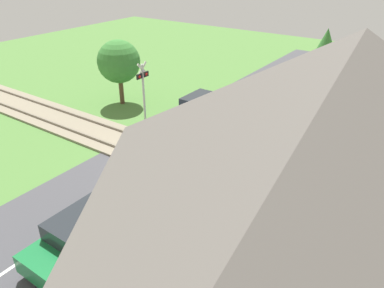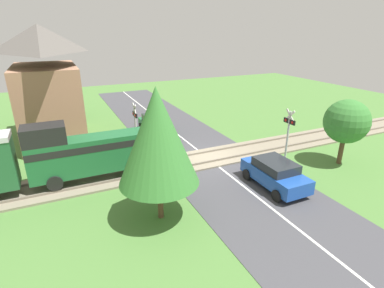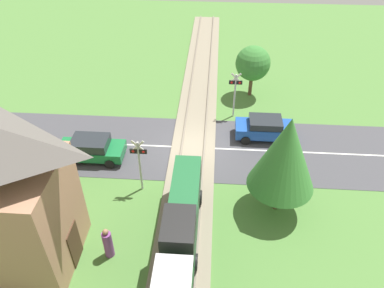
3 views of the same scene
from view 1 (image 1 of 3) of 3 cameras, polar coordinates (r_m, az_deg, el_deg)
name	(u,v)px [view 1 (image 1 of 3)]	position (r m, az deg, el deg)	size (l,w,h in m)	color
ground_plane	(172,160)	(17.34, -3.12, -2.51)	(60.00, 60.00, 0.00)	#4C7A38
road_surface	(172,160)	(17.34, -3.12, -2.48)	(48.00, 6.40, 0.02)	#424247
track_bed	(172,159)	(17.31, -3.13, -2.32)	(2.80, 48.00, 0.24)	gray
car_near_crossing	(201,108)	(21.12, 1.37, 5.58)	(3.81, 1.85, 1.46)	#1E4CA8
car_far_side	(88,233)	(12.51, -15.61, -12.94)	(4.01, 1.90, 1.45)	#197038
crossing_signal_west_approach	(143,85)	(20.59, -7.46, 8.92)	(0.90, 0.18, 3.42)	#B7B7B7
crossing_signal_east_approach	(215,170)	(12.47, 3.47, -3.93)	(0.90, 0.18, 3.42)	#B7B7B7
pedestrian_by_station	(337,273)	(11.54, 21.22, -17.83)	(0.44, 0.44, 1.78)	#7F3D84
tree_roadside_hedge	(321,75)	(17.76, 19.06, 9.91)	(3.35, 3.35, 5.75)	brown
tree_beyond_track	(119,62)	(23.45, -11.10, 12.20)	(2.59, 2.59, 3.97)	brown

